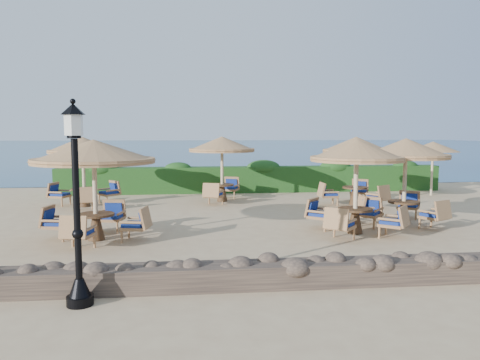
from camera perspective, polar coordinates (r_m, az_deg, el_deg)
ground at (r=15.11m, az=5.28°, el=-4.99°), size 120.00×120.00×0.00m
sea at (r=84.63m, az=-4.20°, el=4.04°), size 160.00×160.00×0.00m
hedge at (r=22.05m, az=1.58°, el=0.08°), size 18.00×0.90×1.20m
stone_wall at (r=9.23m, az=13.10°, el=-10.85°), size 15.00×0.65×0.44m
lamp_post at (r=8.05m, az=-19.27°, el=-3.78°), size 0.44×0.44×3.31m
extra_parasol at (r=22.49m, az=22.47°, el=3.76°), size 2.30×2.30×2.41m
cafe_set_0 at (r=12.75m, az=-17.34°, el=1.42°), size 3.20×3.20×2.65m
cafe_set_1 at (r=13.41m, az=13.99°, el=1.09°), size 2.60×2.60×2.65m
cafe_set_2 at (r=15.24m, az=19.51°, el=1.88°), size 2.73×2.77×2.65m
cafe_set_3 at (r=18.65m, az=-18.58°, el=2.57°), size 2.73×2.74×2.65m
cafe_set_4 at (r=19.00m, az=-2.21°, el=3.34°), size 2.70×2.85×2.65m
cafe_set_5 at (r=18.63m, az=13.94°, el=2.70°), size 2.70×2.77×2.65m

